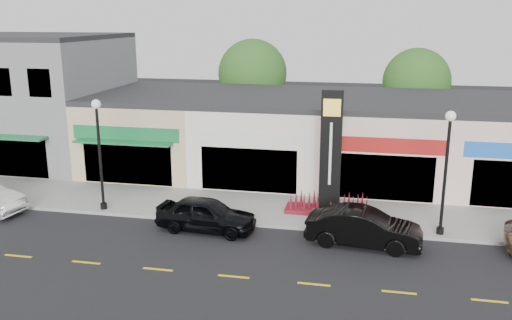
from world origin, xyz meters
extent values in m
plane|color=black|center=(0.00, 0.00, 0.00)|extent=(120.00, 120.00, 0.00)
cube|color=gray|center=(0.00, 4.35, 0.07)|extent=(52.00, 4.30, 0.15)
cube|color=gray|center=(0.00, 2.10, 0.07)|extent=(52.00, 0.20, 0.15)
cube|color=slate|center=(-18.00, 11.50, 4.00)|extent=(12.00, 10.00, 8.00)
cube|color=#262628|center=(-18.00, 11.50, 8.15)|extent=(12.00, 10.00, 0.30)
cube|color=black|center=(-16.00, 6.55, 5.80)|extent=(1.40, 0.10, 1.60)
cube|color=black|center=(-13.50, 6.55, 5.80)|extent=(1.40, 0.10, 1.60)
cube|color=tan|center=(-8.50, 11.50, 2.25)|extent=(7.00, 10.00, 4.50)
cube|color=#262628|center=(-8.50, 11.50, 4.65)|extent=(7.00, 10.00, 0.30)
cube|color=black|center=(-8.50, 6.55, 1.40)|extent=(5.25, 0.10, 2.40)
cube|color=#186E39|center=(-8.50, 6.55, 3.10)|extent=(6.30, 0.12, 0.80)
cube|color=#186E39|center=(-8.50, 6.10, 2.70)|extent=(5.60, 0.90, 0.12)
cube|color=silver|center=(-1.50, 11.50, 2.25)|extent=(7.00, 10.00, 4.50)
cube|color=#262628|center=(-1.50, 11.50, 4.65)|extent=(7.00, 10.00, 0.30)
cube|color=black|center=(-1.50, 6.55, 1.40)|extent=(5.25, 0.10, 2.40)
cube|color=silver|center=(-1.50, 6.55, 3.10)|extent=(6.30, 0.12, 0.80)
cube|color=beige|center=(5.50, 11.50, 2.25)|extent=(7.00, 10.00, 4.50)
cube|color=#262628|center=(5.50, 11.50, 4.65)|extent=(7.00, 10.00, 0.30)
cube|color=black|center=(5.50, 6.55, 1.40)|extent=(5.25, 0.10, 2.40)
cube|color=#A81916|center=(5.50, 6.55, 3.10)|extent=(6.30, 0.12, 0.80)
cube|color=beige|center=(12.50, 11.50, 2.25)|extent=(7.00, 10.00, 4.50)
cube|color=#262628|center=(12.50, 11.50, 4.65)|extent=(7.00, 10.00, 0.30)
cylinder|color=#382619|center=(-4.00, 19.50, 1.57)|extent=(0.36, 0.36, 3.15)
sphere|color=#265B1C|center=(-4.00, 19.50, 5.23)|extent=(5.20, 5.20, 5.20)
cylinder|color=#382619|center=(8.00, 19.50, 1.49)|extent=(0.36, 0.36, 2.97)
sphere|color=#265B1C|center=(8.00, 19.50, 4.89)|extent=(4.80, 4.80, 4.80)
cylinder|color=black|center=(-8.00, 2.50, 0.30)|extent=(0.32, 0.32, 0.30)
cylinder|color=black|center=(-8.00, 2.50, 2.80)|extent=(0.14, 0.14, 5.00)
sphere|color=silver|center=(-8.00, 2.50, 5.40)|extent=(0.44, 0.44, 0.44)
cylinder|color=black|center=(8.00, 2.50, 0.30)|extent=(0.32, 0.32, 0.30)
cylinder|color=black|center=(8.00, 2.50, 2.80)|extent=(0.14, 0.14, 5.00)
sphere|color=silver|center=(8.00, 2.50, 5.40)|extent=(0.44, 0.44, 0.44)
cube|color=#580F11|center=(3.00, 4.20, 0.25)|extent=(4.20, 1.30, 0.20)
cube|color=black|center=(3.00, 4.20, 3.15)|extent=(1.00, 0.40, 6.00)
cube|color=yellow|center=(3.00, 3.98, 5.35)|extent=(0.80, 0.05, 0.80)
cube|color=silver|center=(3.00, 3.98, 3.15)|extent=(0.12, 0.04, 3.00)
imported|color=black|center=(-2.29, 1.17, 0.77)|extent=(2.22, 4.68, 1.54)
imported|color=black|center=(4.70, 0.90, 0.79)|extent=(2.18, 4.97, 1.59)
camera|label=1|loc=(4.50, -20.88, 9.40)|focal=38.00mm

